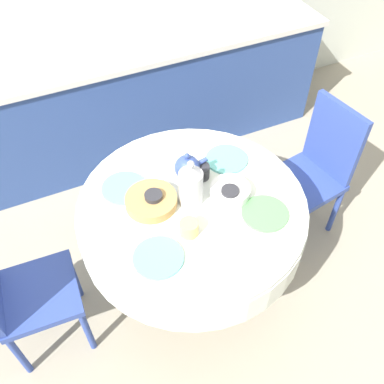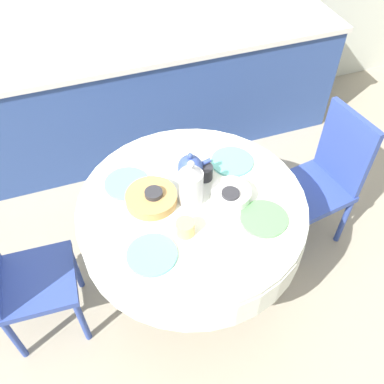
{
  "view_description": "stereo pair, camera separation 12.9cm",
  "coord_description": "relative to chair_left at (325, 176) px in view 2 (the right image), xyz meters",
  "views": [
    {
      "loc": [
        -0.58,
        -1.27,
        2.39
      ],
      "look_at": [
        0.0,
        0.0,
        0.85
      ],
      "focal_mm": 40.0,
      "sensor_mm": 36.0,
      "label": 1
    },
    {
      "loc": [
        -0.46,
        -1.31,
        2.39
      ],
      "look_at": [
        0.0,
        0.0,
        0.85
      ],
      "focal_mm": 40.0,
      "sensor_mm": 36.0,
      "label": 2
    }
  ],
  "objects": [
    {
      "name": "plate_near_right",
      "position": [
        -0.63,
        -0.36,
        0.26
      ],
      "size": [
        0.23,
        0.23,
        0.01
      ],
      "primitive_type": "cylinder",
      "color": "#5BA85B",
      "rests_on": "dining_table"
    },
    {
      "name": "teapot",
      "position": [
        -0.87,
        0.02,
        0.33
      ],
      "size": [
        0.18,
        0.13,
        0.17
      ],
      "color": "#33478E",
      "rests_on": "dining_table"
    },
    {
      "name": "cup_near_left",
      "position": [
        -1.01,
        -0.31,
        0.29
      ],
      "size": [
        0.09,
        0.09,
        0.08
      ],
      "primitive_type": "cylinder",
      "color": "#DBB766",
      "rests_on": "dining_table"
    },
    {
      "name": "chair_left",
      "position": [
        0.0,
        0.0,
        0.0
      ],
      "size": [
        0.46,
        0.46,
        0.94
      ],
      "rotation": [
        0.0,
        0.0,
        -4.56
      ],
      "color": "#2D428E",
      "rests_on": "ground_plane"
    },
    {
      "name": "cup_near_right",
      "position": [
        -0.74,
        -0.21,
        0.29
      ],
      "size": [
        0.09,
        0.09,
        0.08
      ],
      "primitive_type": "cylinder",
      "color": "#28282D",
      "rests_on": "dining_table"
    },
    {
      "name": "chair_right",
      "position": [
        -1.84,
        -0.1,
        0.0
      ],
      "size": [
        0.42,
        0.42,
        0.94
      ],
      "rotation": [
        0.0,
        0.0,
        -1.62
      ],
      "color": "#2D428E",
      "rests_on": "ground_plane"
    },
    {
      "name": "coffee_carafe",
      "position": [
        -0.92,
        -0.13,
        0.37
      ],
      "size": [
        0.12,
        0.12,
        0.27
      ],
      "color": "#B2B2B7",
      "rests_on": "dining_table"
    },
    {
      "name": "bread_basket",
      "position": [
        -1.1,
        -0.07,
        0.28
      ],
      "size": [
        0.26,
        0.26,
        0.05
      ],
      "primitive_type": "cylinder",
      "color": "#AD844C",
      "rests_on": "dining_table"
    },
    {
      "name": "plate_near_left",
      "position": [
        -1.19,
        -0.38,
        0.26
      ],
      "size": [
        0.23,
        0.23,
        0.01
      ],
      "primitive_type": "cylinder",
      "color": "#60BCB7",
      "rests_on": "dining_table"
    },
    {
      "name": "plate_far_left",
      "position": [
        -1.2,
        0.09,
        0.26
      ],
      "size": [
        0.23,
        0.23,
        0.01
      ],
      "primitive_type": "cylinder",
      "color": "#60BCB7",
      "rests_on": "dining_table"
    },
    {
      "name": "dining_table",
      "position": [
        -0.92,
        -0.15,
        0.13
      ],
      "size": [
        1.16,
        1.16,
        0.77
      ],
      "color": "brown",
      "rests_on": "ground_plane"
    },
    {
      "name": "kitchen_counter",
      "position": [
        -0.92,
        1.26,
        -0.06
      ],
      "size": [
        3.24,
        0.64,
        0.9
      ],
      "color": "#2D4784",
      "rests_on": "ground_plane"
    },
    {
      "name": "fruit_bowl",
      "position": [
        -0.72,
        -0.18,
        0.29
      ],
      "size": [
        0.2,
        0.2,
        0.06
      ],
      "primitive_type": "cylinder",
      "color": "silver",
      "rests_on": "dining_table"
    },
    {
      "name": "plate_far_right",
      "position": [
        -0.62,
        0.06,
        0.26
      ],
      "size": [
        0.23,
        0.23,
        0.01
      ],
      "primitive_type": "cylinder",
      "color": "#60BCB7",
      "rests_on": "dining_table"
    },
    {
      "name": "ground_plane",
      "position": [
        -0.92,
        -0.15,
        -0.51
      ],
      "size": [
        12.0,
        12.0,
        0.0
      ],
      "primitive_type": "plane",
      "color": "#9E937F"
    },
    {
      "name": "cup_far_left",
      "position": [
        -1.09,
        -0.08,
        0.29
      ],
      "size": [
        0.09,
        0.09,
        0.08
      ],
      "primitive_type": "cylinder",
      "color": "#28282D",
      "rests_on": "dining_table"
    },
    {
      "name": "cup_far_right",
      "position": [
        -0.8,
        0.0,
        0.29
      ],
      "size": [
        0.09,
        0.09,
        0.08
      ],
      "primitive_type": "cylinder",
      "color": "#28282D",
      "rests_on": "dining_table"
    }
  ]
}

